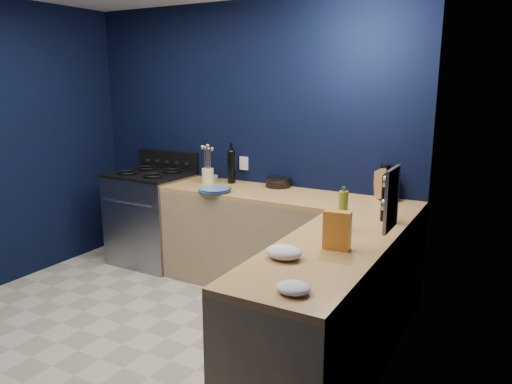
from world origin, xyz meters
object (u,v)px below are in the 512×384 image
Objects in this scene: gas_range at (152,219)px; crouton_bag at (337,230)px; plate_stack at (214,190)px; knife_block at (385,185)px; utensil_crock at (208,176)px.

crouton_bag reaches higher than gas_range.
plate_stack is 1.15× the size of knife_block.
utensil_crock is 0.59× the size of knife_block.
crouton_bag is (0.08, -1.39, -0.01)m from knife_block.
utensil_crock reaches higher than gas_range.
knife_block is (1.67, 0.20, 0.05)m from utensil_crock.
utensil_crock is 1.68m from knife_block.
gas_range is at bearing 148.67° from crouton_bag.
plate_stack is at bearing 167.08° from knife_block.
crouton_bag is at bearing -31.38° from plate_stack.
knife_block is at bearing 6.59° from gas_range.
gas_range is 6.37× the size of utensil_crock.
plate_stack is at bearing -47.01° from utensil_crock.
crouton_bag is (2.42, -1.12, 0.56)m from gas_range.
crouton_bag is (1.75, -1.19, 0.04)m from utensil_crock.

